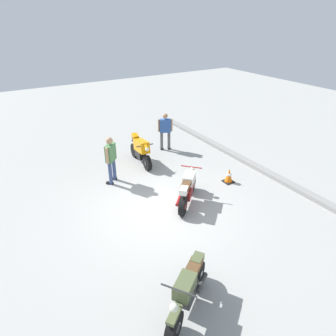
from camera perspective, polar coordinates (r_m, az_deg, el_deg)
ground_plane at (r=9.36m, az=-1.31°, el=-7.92°), size 40.00×40.00×0.00m
curb_edge at (r=11.93m, az=18.24°, el=-0.59°), size 14.00×0.30×0.15m
motorcycle_orange_sportbike at (r=11.92m, az=-5.28°, el=3.54°), size 1.96×0.70×1.14m
motorcycle_olive_vintage at (r=6.46m, az=3.80°, el=-22.69°), size 1.25×1.69×1.07m
motorcycle_cream_vintage at (r=9.42m, az=3.81°, el=-4.17°), size 1.46×1.53×1.07m
person_in_blue_shirt at (r=13.02m, az=-0.54°, el=7.50°), size 0.45×0.63×1.68m
person_in_green_shirt at (r=10.50m, az=-11.02°, el=2.09°), size 0.56×0.55×1.74m
traffic_cone at (r=10.87m, az=11.71°, el=-1.45°), size 0.36×0.36×0.53m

